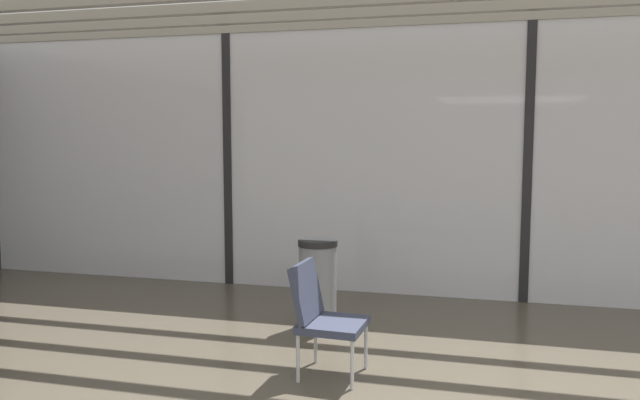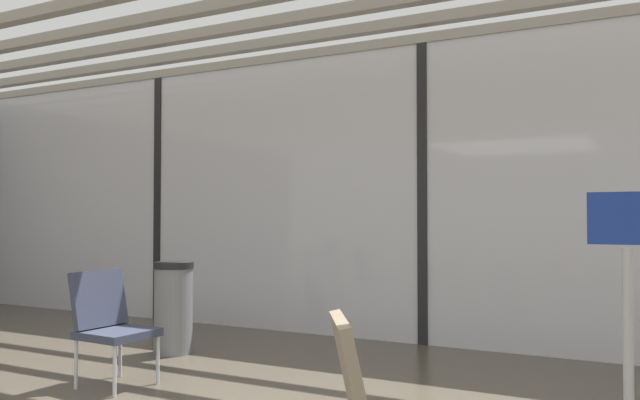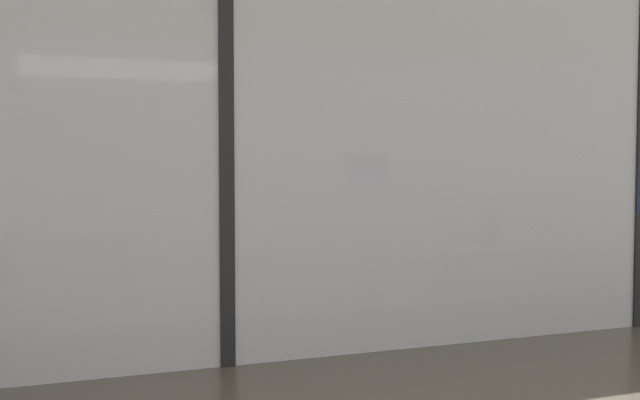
% 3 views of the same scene
% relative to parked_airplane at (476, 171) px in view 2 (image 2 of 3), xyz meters
% --- Properties ---
extents(glass_curtain_wall, '(14.00, 0.08, 3.06)m').
position_rel_parked_airplane_xyz_m(glass_curtain_wall, '(0.53, -4.39, -0.54)').
color(glass_curtain_wall, silver).
rests_on(glass_curtain_wall, ground).
extents(window_mullion_0, '(0.10, 0.12, 3.06)m').
position_rel_parked_airplane_xyz_m(window_mullion_0, '(-2.97, -4.39, -0.54)').
color(window_mullion_0, black).
rests_on(window_mullion_0, ground).
extents(window_mullion_1, '(0.10, 0.12, 3.06)m').
position_rel_parked_airplane_xyz_m(window_mullion_1, '(0.53, -4.39, -0.54)').
color(window_mullion_1, black).
rests_on(window_mullion_1, ground).
extents(parked_airplane, '(12.60, 4.13, 4.13)m').
position_rel_parked_airplane_xyz_m(parked_airplane, '(0.00, 0.00, 0.00)').
color(parked_airplane, '#B2BCD6').
rests_on(parked_airplane, ground).
extents(lounge_chair_0, '(0.55, 0.51, 0.87)m').
position_rel_parked_airplane_xyz_m(lounge_chair_0, '(-1.12, -7.01, -1.57)').
color(lounge_chair_0, '#33384C').
rests_on(lounge_chair_0, ground).
extents(trash_bin, '(0.38, 0.38, 0.86)m').
position_rel_parked_airplane_xyz_m(trash_bin, '(-1.44, -5.90, -1.63)').
color(trash_bin, slate).
rests_on(trash_bin, ground).
extents(info_sign, '(0.44, 0.32, 1.44)m').
position_rel_parked_airplane_xyz_m(info_sign, '(2.45, -6.35, -1.39)').
color(info_sign, '#333333').
rests_on(info_sign, ground).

